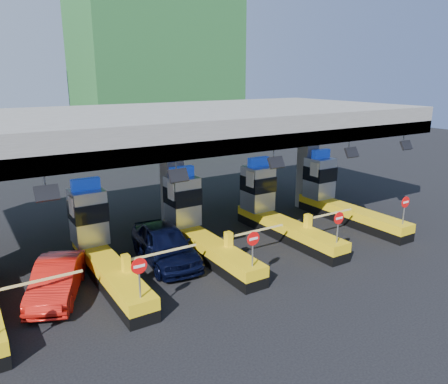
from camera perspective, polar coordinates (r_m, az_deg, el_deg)
ground at (r=22.65m, az=-3.22°, el=-7.82°), size 120.00×120.00×0.00m
toll_canopy at (r=23.57m, az=-6.88°, el=8.47°), size 28.00×12.09×7.00m
toll_lane_left at (r=20.62m, az=-15.97°, el=-6.59°), size 4.43×8.00×4.16m
toll_lane_center at (r=22.37m, az=-3.62°, el=-4.28°), size 4.43×8.00×4.16m
toll_lane_right at (r=25.02m, az=6.47°, el=-2.23°), size 4.43×8.00×4.16m
toll_lane_far_right at (r=28.31m, az=14.41°, el=-0.56°), size 4.43×8.00×4.16m
bg_building_scaffold at (r=55.15m, az=-9.13°, el=20.34°), size 18.00×12.00×28.00m
van at (r=21.34m, az=-7.72°, el=-6.74°), size 2.65×5.58×1.84m
red_car at (r=19.29m, az=-20.99°, el=-10.64°), size 3.33×4.89×1.53m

